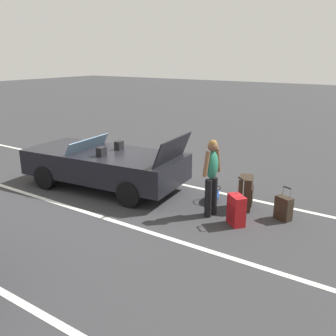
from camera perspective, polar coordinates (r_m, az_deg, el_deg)
name	(u,v)px	position (r m, az deg, el deg)	size (l,w,h in m)	color
ground_plane	(106,187)	(9.76, -9.56, -2.86)	(80.00, 80.00, 0.00)	#333335
lot_line_near	(136,174)	(10.65, -5.03, -1.00)	(18.00, 0.12, 0.01)	silver
lot_line_mid	(62,205)	(8.84, -16.03, -5.47)	(18.00, 0.12, 0.01)	silver
convertible_car	(99,164)	(9.70, -10.67, 0.63)	(4.31, 2.18, 1.52)	black
suitcase_large_black	(246,193)	(8.34, 11.88, -3.79)	(0.41, 0.54, 0.74)	#2D2319
suitcase_medium_bright	(236,210)	(7.56, 10.47, -6.41)	(0.46, 0.44, 0.98)	red
suitcase_small_carryon	(284,208)	(8.04, 17.40, -5.93)	(0.39, 0.31, 0.71)	#2D2319
duffel_bag	(213,195)	(8.71, 6.91, -4.12)	(0.49, 0.70, 0.34)	#1E479E
traveler_person	(212,174)	(7.70, 6.77, -0.88)	(0.26, 0.61, 1.65)	black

